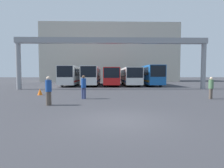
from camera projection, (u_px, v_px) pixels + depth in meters
ground_plane at (120, 120)px, 7.38m from camera, size 200.00×200.00×0.00m
building_backdrop at (110, 55)px, 48.90m from camera, size 34.97×12.00×14.76m
overhead_gantry at (112, 47)px, 22.27m from camera, size 24.38×0.80×6.56m
bus_slot_0 at (73, 75)px, 30.49m from camera, size 2.49×11.47×3.23m
bus_slot_1 at (92, 75)px, 30.77m from camera, size 2.47×11.87×3.20m
bus_slot_2 at (111, 75)px, 30.95m from camera, size 2.49×12.09×2.97m
bus_slot_3 at (130, 75)px, 30.54m from camera, size 2.56×11.11×3.00m
bus_slot_4 at (150, 74)px, 30.10m from camera, size 2.46×10.11×3.33m
pedestrian_near_right at (211, 87)px, 13.68m from camera, size 0.36×0.36×1.74m
pedestrian_near_left at (49, 90)px, 10.91m from camera, size 0.38×0.38×1.82m
pedestrian_mid_right at (84, 86)px, 13.74m from camera, size 0.39×0.39×1.86m
traffic_cone at (40, 92)px, 16.28m from camera, size 0.46×0.46×0.60m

